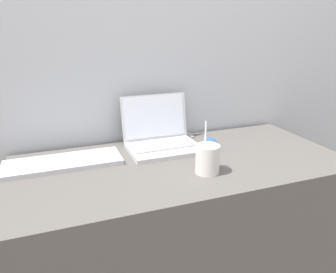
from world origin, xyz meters
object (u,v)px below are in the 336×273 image
object	(u,v)px
usb_stick	(190,136)
laptop	(161,137)
drink_cup	(208,159)
computer_mouse	(211,143)
external_keyboard	(63,163)

from	to	relation	value
usb_stick	laptop	bearing A→B (deg)	-154.01
drink_cup	computer_mouse	bearing A→B (deg)	59.06
drink_cup	external_keyboard	xyz separation A→B (m)	(-0.50, 0.26, -0.05)
laptop	usb_stick	bearing A→B (deg)	25.99
laptop	usb_stick	world-z (taller)	laptop
laptop	external_keyboard	bearing A→B (deg)	-173.14
external_keyboard	computer_mouse	bearing A→B (deg)	-1.45
computer_mouse	external_keyboard	distance (m)	0.65
drink_cup	usb_stick	world-z (taller)	drink_cup
computer_mouse	external_keyboard	xyz separation A→B (m)	(-0.65, 0.02, -0.01)
laptop	usb_stick	size ratio (longest dim) A/B	5.19
drink_cup	computer_mouse	xyz separation A→B (m)	(0.15, 0.25, -0.04)
laptop	usb_stick	xyz separation A→B (m)	(0.19, 0.09, -0.05)
laptop	external_keyboard	size ratio (longest dim) A/B	0.69
external_keyboard	laptop	bearing A→B (deg)	6.86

